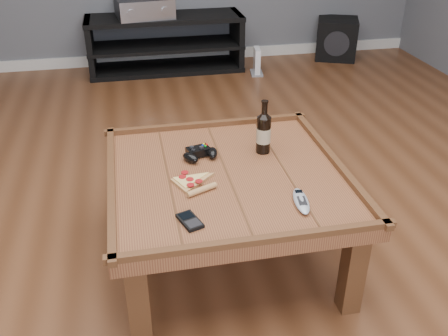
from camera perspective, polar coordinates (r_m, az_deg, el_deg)
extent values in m
plane|color=#4F2B16|center=(2.39, 0.34, -10.00)|extent=(6.00, 6.00, 0.00)
cube|color=silver|center=(5.02, -6.83, 12.48)|extent=(5.00, 0.02, 0.10)
cube|color=#5C2D1A|center=(2.14, 0.37, -1.34)|extent=(1.00, 1.00, 0.06)
cube|color=#3F2211|center=(1.92, -9.76, -14.87)|extent=(0.08, 0.08, 0.39)
cube|color=#3F2211|center=(2.07, 14.50, -11.34)|extent=(0.08, 0.08, 0.39)
cube|color=#3F2211|center=(2.58, -10.74, -1.82)|extent=(0.08, 0.08, 0.39)
cube|color=#3F2211|center=(2.71, 7.25, 0.02)|extent=(0.08, 0.08, 0.39)
cube|color=#3F2211|center=(2.54, -1.88, 5.03)|extent=(1.03, 0.03, 0.03)
cube|color=#3F2211|center=(1.73, 3.71, -8.28)|extent=(1.03, 0.03, 0.03)
cube|color=#3F2211|center=(2.26, 12.51, 0.89)|extent=(0.03, 1.03, 0.03)
cube|color=#3F2211|center=(2.09, -12.76, -1.68)|extent=(0.03, 1.03, 0.03)
cube|color=black|center=(4.68, -6.86, 16.66)|extent=(1.40, 0.45, 0.04)
cube|color=black|center=(4.74, -6.67, 13.72)|extent=(1.40, 0.45, 0.03)
cube|color=black|center=(4.80, -6.53, 11.32)|extent=(1.40, 0.45, 0.04)
cube|color=black|center=(4.73, -15.00, 13.14)|extent=(0.05, 0.44, 0.50)
cube|color=black|center=(4.84, 1.48, 14.47)|extent=(0.05, 0.44, 0.50)
cylinder|color=black|center=(2.27, 4.53, 3.79)|extent=(0.06, 0.06, 0.17)
cone|color=black|center=(2.23, 4.64, 6.12)|extent=(0.06, 0.06, 0.03)
cylinder|color=black|center=(2.22, 4.67, 6.84)|extent=(0.03, 0.03, 0.06)
cylinder|color=black|center=(2.20, 4.70, 7.59)|extent=(0.03, 0.03, 0.01)
cylinder|color=tan|center=(2.27, 4.53, 3.79)|extent=(0.07, 0.07, 0.07)
cube|color=black|center=(2.26, -2.95, 1.94)|extent=(0.11, 0.09, 0.03)
ellipsoid|color=black|center=(2.21, -3.85, 1.18)|extent=(0.09, 0.10, 0.04)
ellipsoid|color=black|center=(2.25, -1.33, 1.75)|extent=(0.06, 0.09, 0.04)
cylinder|color=black|center=(2.25, -3.72, 2.38)|extent=(0.02, 0.02, 0.01)
cylinder|color=black|center=(2.24, -2.60, 2.35)|extent=(0.02, 0.02, 0.01)
cylinder|color=yellow|center=(2.27, -2.33, 2.74)|extent=(0.01, 0.01, 0.01)
cylinder|color=red|center=(2.27, -2.01, 2.68)|extent=(0.01, 0.01, 0.01)
cylinder|color=#0C33CC|center=(2.26, -2.46, 2.59)|extent=(0.01, 0.01, 0.01)
cylinder|color=#0C9919|center=(2.26, -2.13, 2.53)|extent=(0.01, 0.01, 0.01)
cylinder|color=#BB7E51|center=(2.00, -2.57, -2.48)|extent=(0.13, 0.08, 0.02)
cylinder|color=maroon|center=(2.02, -3.85, -1.94)|extent=(0.03, 0.03, 0.00)
cylinder|color=maroon|center=(2.04, -2.89, -1.51)|extent=(0.03, 0.03, 0.00)
cylinder|color=maroon|center=(2.06, -3.92, -1.28)|extent=(0.03, 0.03, 0.00)
cylinder|color=maroon|center=(2.08, -4.77, -1.00)|extent=(0.03, 0.03, 0.00)
cylinder|color=maroon|center=(2.11, -4.50, -0.50)|extent=(0.03, 0.03, 0.00)
cube|color=black|center=(1.83, -3.93, -6.05)|extent=(0.10, 0.13, 0.01)
cube|color=black|center=(1.85, -4.34, -5.42)|extent=(0.06, 0.06, 0.00)
cube|color=black|center=(1.81, -3.53, -6.31)|extent=(0.06, 0.06, 0.00)
ellipsoid|color=#9DA2AB|center=(1.95, 8.80, -3.74)|extent=(0.08, 0.19, 0.03)
cube|color=black|center=(1.98, 8.54, -2.67)|extent=(0.03, 0.03, 0.00)
cube|color=black|center=(1.93, 8.92, -3.71)|extent=(0.04, 0.06, 0.00)
cube|color=black|center=(4.65, -9.13, 17.72)|extent=(0.52, 0.44, 0.17)
cube|color=#A0A2AA|center=(4.46, -8.65, 17.25)|extent=(0.47, 0.07, 0.17)
cylinder|color=#A0A2AA|center=(4.43, -10.52, 17.01)|extent=(0.06, 0.02, 0.06)
cylinder|color=#A0A2AA|center=(4.48, -6.74, 17.43)|extent=(0.06, 0.02, 0.06)
cube|color=black|center=(5.21, 12.72, 14.24)|extent=(0.50, 0.50, 0.38)
cylinder|color=black|center=(5.03, 12.74, 13.68)|extent=(0.23, 0.10, 0.24)
cube|color=gray|center=(4.68, 3.73, 10.79)|extent=(0.13, 0.20, 0.02)
cube|color=white|center=(4.64, 3.78, 12.18)|extent=(0.07, 0.17, 0.22)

